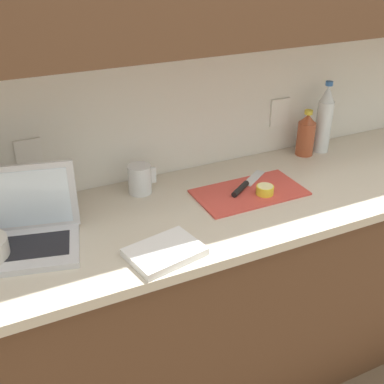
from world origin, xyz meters
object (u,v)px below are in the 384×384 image
at_px(laptop, 25,229).
at_px(measuring_cup, 140,179).
at_px(knife, 244,186).
at_px(lemon_half_cut, 265,190).
at_px(bottle_oil_tall, 306,135).
at_px(bottle_green_soda, 324,120).
at_px(cutting_board, 249,192).

xyz_separation_m(laptop, measuring_cup, (0.44, 0.17, -0.00)).
height_order(knife, lemon_half_cut, lemon_half_cut).
bearing_deg(bottle_oil_tall, laptop, -171.10).
bearing_deg(bottle_green_soda, laptop, -171.71).
height_order(laptop, measuring_cup, laptop).
height_order(lemon_half_cut, bottle_green_soda, bottle_green_soda).
xyz_separation_m(laptop, cutting_board, (0.81, -0.02, -0.05)).
bearing_deg(measuring_cup, knife, -23.46).
height_order(knife, measuring_cup, measuring_cup).
xyz_separation_m(laptop, knife, (0.80, 0.02, -0.04)).
distance_m(bottle_oil_tall, measuring_cup, 0.78).
xyz_separation_m(laptop, bottle_oil_tall, (1.22, 0.19, 0.03)).
bearing_deg(cutting_board, knife, 104.03).
bearing_deg(lemon_half_cut, measuring_cup, 150.81).
bearing_deg(knife, laptop, 146.81).
height_order(laptop, bottle_green_soda, bottle_green_soda).
bearing_deg(bottle_oil_tall, cutting_board, -153.17).
bearing_deg(measuring_cup, bottle_green_soda, 1.30).
bearing_deg(cutting_board, bottle_green_soda, 22.46).
height_order(cutting_board, knife, knife).
bearing_deg(laptop, bottle_oil_tall, 22.43).
distance_m(bottle_green_soda, bottle_oil_tall, 0.11).
xyz_separation_m(cutting_board, bottle_oil_tall, (0.41, 0.21, 0.09)).
relative_size(knife, lemon_half_cut, 3.44).
relative_size(knife, bottle_green_soda, 0.71).
distance_m(knife, bottle_green_soda, 0.55).
bearing_deg(lemon_half_cut, bottle_green_soda, 28.34).
bearing_deg(knife, lemon_half_cut, -90.18).
bearing_deg(bottle_green_soda, knife, -160.93).
relative_size(lemon_half_cut, bottle_green_soda, 0.21).
xyz_separation_m(knife, bottle_green_soda, (0.51, 0.18, 0.13)).
relative_size(laptop, lemon_half_cut, 5.69).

